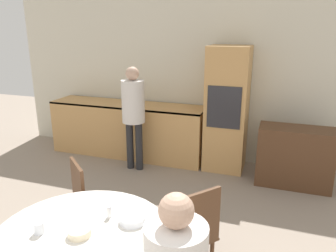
{
  "coord_description": "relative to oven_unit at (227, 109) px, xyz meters",
  "views": [
    {
      "loc": [
        1.0,
        -0.16,
        2.09
      ],
      "look_at": [
        -0.05,
        2.85,
        1.13
      ],
      "focal_mm": 35.0,
      "sensor_mm": 36.0,
      "label": 1
    }
  ],
  "objects": [
    {
      "name": "cup",
      "position": [
        -0.7,
        -3.26,
        -0.11
      ],
      "size": [
        0.07,
        0.07,
        0.08
      ],
      "color": "silver",
      "rests_on": "dining_table"
    },
    {
      "name": "sideboard",
      "position": [
        0.99,
        -0.29,
        -0.52
      ],
      "size": [
        0.97,
        0.45,
        0.82
      ],
      "color": "#51331E",
      "rests_on": "ground_plane"
    },
    {
      "name": "oven_unit",
      "position": [
        0.0,
        0.0,
        0.0
      ],
      "size": [
        0.59,
        0.59,
        1.85
      ],
      "color": "tan",
      "rests_on": "ground_plane"
    },
    {
      "name": "chair_far_right",
      "position": [
        0.16,
        -2.55,
        -0.41
      ],
      "size": [
        0.56,
        0.56,
        0.92
      ],
      "rotation": [
        0.0,
        0.0,
        4.04
      ],
      "color": "#51331E",
      "rests_on": "ground_plane"
    },
    {
      "name": "chair_far_left",
      "position": [
        -1.01,
        -2.53,
        -0.41
      ],
      "size": [
        0.56,
        0.56,
        0.92
      ],
      "rotation": [
        0.0,
        0.0,
        5.56
      ],
      "color": "#51331E",
      "rests_on": "ground_plane"
    },
    {
      "name": "salt_shaker",
      "position": [
        -0.35,
        -2.93,
        -0.1
      ],
      "size": [
        0.03,
        0.03,
        0.09
      ],
      "color": "white",
      "rests_on": "dining_table"
    },
    {
      "name": "bowl_centre",
      "position": [
        -0.43,
        -3.19,
        -0.12
      ],
      "size": [
        0.16,
        0.16,
        0.05
      ],
      "color": "beige",
      "rests_on": "dining_table"
    },
    {
      "name": "kitchen_counter",
      "position": [
        -1.64,
        -0.01,
        -0.47
      ],
      "size": [
        2.61,
        0.6,
        0.89
      ],
      "color": "tan",
      "rests_on": "ground_plane"
    },
    {
      "name": "person_standing",
      "position": [
        -1.29,
        -0.52,
        0.04
      ],
      "size": [
        0.34,
        0.34,
        1.56
      ],
      "color": "#262628",
      "rests_on": "ground_plane"
    },
    {
      "name": "wall_back",
      "position": [
        -0.27,
        0.34,
        0.38
      ],
      "size": [
        7.05,
        0.05,
        2.6
      ],
      "color": "beige",
      "rests_on": "ground_plane"
    },
    {
      "name": "bowl_near",
      "position": [
        -0.17,
        -2.94,
        -0.12
      ],
      "size": [
        0.19,
        0.19,
        0.05
      ],
      "color": "silver",
      "rests_on": "dining_table"
    }
  ]
}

